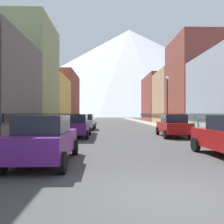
% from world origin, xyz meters
% --- Properties ---
extents(ground_plane, '(400.00, 400.00, 0.00)m').
position_xyz_m(ground_plane, '(0.00, 0.00, 0.00)').
color(ground_plane, '#414141').
extents(sidewalk_left, '(2.50, 100.00, 0.15)m').
position_xyz_m(sidewalk_left, '(-6.25, 35.00, 0.07)').
color(sidewalk_left, gray).
rests_on(sidewalk_left, ground).
extents(sidewalk_right, '(2.50, 100.00, 0.15)m').
position_xyz_m(sidewalk_right, '(6.25, 35.00, 0.07)').
color(sidewalk_right, gray).
rests_on(sidewalk_right, ground).
extents(storefront_left_2, '(10.13, 8.12, 11.98)m').
position_xyz_m(storefront_left_2, '(-12.41, 20.95, 5.81)').
color(storefront_left_2, '#8C9966').
rests_on(storefront_left_2, ground).
extents(storefront_left_3, '(10.05, 10.09, 7.38)m').
position_xyz_m(storefront_left_3, '(-12.38, 30.18, 3.55)').
color(storefront_left_3, '#D8B259').
rests_on(storefront_left_3, ground).
extents(storefront_left_4, '(9.35, 12.88, 9.92)m').
position_xyz_m(storefront_left_4, '(-12.03, 42.01, 4.80)').
color(storefront_left_4, brown).
rests_on(storefront_left_4, ground).
extents(storefront_right_2, '(8.69, 8.89, 11.82)m').
position_xyz_m(storefront_right_2, '(11.70, 25.65, 5.73)').
color(storefront_right_2, brown).
rests_on(storefront_right_2, ground).
extents(storefront_right_3, '(7.09, 9.77, 9.21)m').
position_xyz_m(storefront_right_3, '(10.90, 35.25, 4.44)').
color(storefront_right_3, tan).
rests_on(storefront_right_3, ground).
extents(storefront_right_4, '(7.26, 13.34, 10.28)m').
position_xyz_m(storefront_right_4, '(10.98, 47.16, 4.97)').
color(storefront_right_4, brown).
rests_on(storefront_right_4, ground).
extents(car_left_0, '(2.11, 4.42, 1.78)m').
position_xyz_m(car_left_0, '(-3.80, 3.48, 0.90)').
color(car_left_0, '#591E72').
rests_on(car_left_0, ground).
extents(car_left_1, '(2.09, 4.42, 1.78)m').
position_xyz_m(car_left_1, '(-3.80, 12.92, 0.90)').
color(car_left_1, '#591E72').
rests_on(car_left_1, ground).
extents(car_left_2, '(2.13, 4.43, 1.78)m').
position_xyz_m(car_left_2, '(-3.80, 21.67, 0.90)').
color(car_left_2, silver).
rests_on(car_left_2, ground).
extents(car_right_1, '(2.25, 4.49, 1.78)m').
position_xyz_m(car_right_1, '(3.80, 13.10, 0.90)').
color(car_right_1, '#9E1111').
rests_on(car_right_1, ground).
extents(trash_bin_right, '(0.59, 0.59, 0.98)m').
position_xyz_m(trash_bin_right, '(6.35, 11.63, 0.64)').
color(trash_bin_right, '#4C5156').
rests_on(trash_bin_right, sidewalk_right).
extents(potted_plant_0, '(0.54, 0.54, 0.83)m').
position_xyz_m(potted_plant_0, '(7.00, 17.39, 0.54)').
color(potted_plant_0, '#4C4C51').
rests_on(potted_plant_0, sidewalk_right).
extents(potted_plant_1, '(0.69, 0.69, 1.05)m').
position_xyz_m(potted_plant_1, '(-7.00, 15.02, 0.78)').
color(potted_plant_1, brown).
rests_on(potted_plant_1, sidewalk_left).
extents(potted_plant_2, '(0.51, 0.51, 0.77)m').
position_xyz_m(potted_plant_2, '(-7.00, 16.99, 0.55)').
color(potted_plant_2, '#4C4C51').
rests_on(potted_plant_2, sidewalk_left).
extents(pedestrian_0, '(0.36, 0.36, 1.61)m').
position_xyz_m(pedestrian_0, '(-6.25, 14.80, 0.89)').
color(pedestrian_0, navy).
rests_on(pedestrian_0, sidewalk_left).
extents(pedestrian_1, '(0.36, 0.36, 1.53)m').
position_xyz_m(pedestrian_1, '(-6.25, 26.20, 0.85)').
color(pedestrian_1, maroon).
rests_on(pedestrian_1, sidewalk_left).
extents(streetlamp_right, '(0.36, 0.36, 5.86)m').
position_xyz_m(streetlamp_right, '(5.35, 20.59, 3.99)').
color(streetlamp_right, black).
rests_on(streetlamp_right, sidewalk_right).
extents(mountain_backdrop, '(311.75, 311.75, 97.28)m').
position_xyz_m(mountain_backdrop, '(25.38, 260.00, 48.64)').
color(mountain_backdrop, silver).
rests_on(mountain_backdrop, ground).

